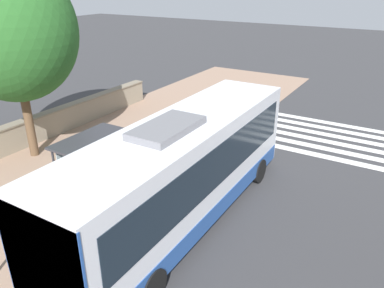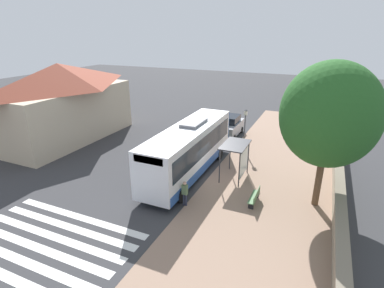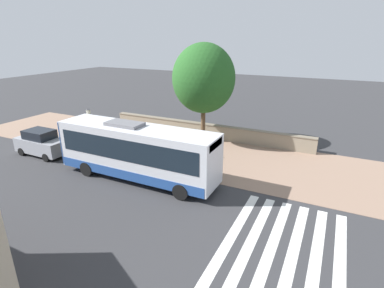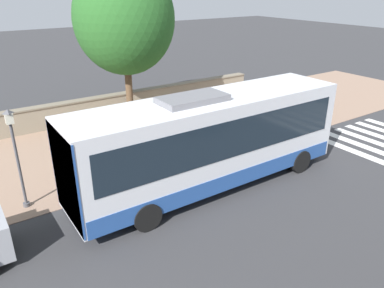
% 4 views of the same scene
% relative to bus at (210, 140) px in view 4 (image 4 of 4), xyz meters
% --- Properties ---
extents(ground_plane, '(120.00, 120.00, 0.00)m').
position_rel_bus_xyz_m(ground_plane, '(-1.61, 0.48, -1.99)').
color(ground_plane, '#353538').
rests_on(ground_plane, ground).
extents(sidewalk_plaza, '(9.00, 44.00, 0.02)m').
position_rel_bus_xyz_m(sidewalk_plaza, '(-6.11, 0.48, -1.98)').
color(sidewalk_plaza, '#937560').
rests_on(sidewalk_plaza, ground).
extents(stone_wall, '(0.60, 20.00, 1.36)m').
position_rel_bus_xyz_m(stone_wall, '(-10.16, 0.48, -1.30)').
color(stone_wall, gray).
rests_on(stone_wall, ground).
extents(bus, '(2.69, 11.15, 3.86)m').
position_rel_bus_xyz_m(bus, '(0.00, 0.00, 0.00)').
color(bus, silver).
rests_on(bus, ground).
extents(bus_shelter, '(1.71, 2.76, 2.62)m').
position_rel_bus_xyz_m(bus_shelter, '(-3.43, -0.66, 0.17)').
color(bus_shelter, '#2D2D33').
rests_on(bus_shelter, ground).
extents(pedestrian, '(0.34, 0.22, 1.65)m').
position_rel_bus_xyz_m(pedestrian, '(-1.60, 4.19, -1.02)').
color(pedestrian, '#2D3347').
rests_on(pedestrian, ground).
extents(bench, '(0.40, 1.80, 0.88)m').
position_rel_bus_xyz_m(bench, '(-5.46, 2.24, -1.51)').
color(bench, '#4C7247').
rests_on(bench, ground).
extents(street_lamp_near, '(0.28, 0.28, 3.72)m').
position_rel_bus_xyz_m(street_lamp_near, '(-2.49, -6.43, 0.23)').
color(street_lamp_near, '#4C4C51').
rests_on(street_lamp_near, ground).
extents(shade_tree, '(5.42, 5.42, 8.72)m').
position_rel_bus_xyz_m(shade_tree, '(-8.91, 0.81, 3.73)').
color(shade_tree, brown).
rests_on(shade_tree, ground).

